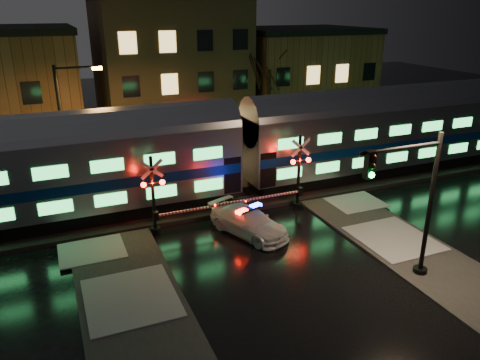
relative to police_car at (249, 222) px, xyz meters
name	(u,v)px	position (x,y,z in m)	size (l,w,h in m)	color
ground	(250,238)	(-0.15, -0.50, -0.67)	(120.00, 120.00, 0.00)	black
ballast	(216,200)	(-0.15, 4.50, -0.55)	(90.00, 4.20, 0.24)	black
sidewalk_left	(147,347)	(-6.65, -6.50, -0.61)	(4.00, 20.00, 0.12)	#2D2D2D
sidewalk_right	(439,269)	(6.35, -6.50, -0.61)	(4.00, 20.00, 0.12)	#2D2D2D
building_mid	(169,68)	(1.85, 22.00, 5.08)	(12.00, 11.00, 11.50)	brown
building_right	(299,78)	(14.85, 21.50, 3.58)	(12.00, 10.00, 8.50)	brown
train	(240,145)	(1.41, 4.50, 2.71)	(51.00, 3.12, 5.92)	black
police_car	(249,222)	(0.00, 0.00, 0.00)	(3.42, 4.94, 1.49)	silver
crossing_signal_right	(294,180)	(3.55, 1.81, 1.12)	(6.10, 0.67, 4.32)	black
crossing_signal_left	(161,202)	(-4.04, 1.81, 1.04)	(5.85, 0.66, 4.14)	black
traffic_light	(412,207)	(4.32, -6.47, 2.73)	(4.13, 0.73, 6.39)	black
streetlight	(67,124)	(-7.77, 8.50, 3.90)	(2.65, 0.28, 7.94)	black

